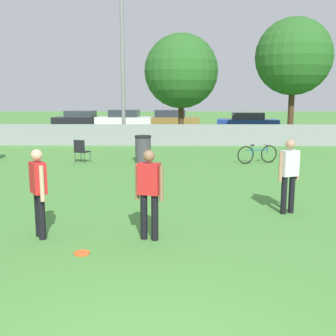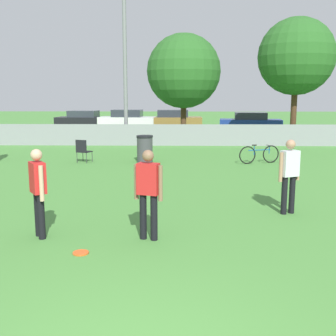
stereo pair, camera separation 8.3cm
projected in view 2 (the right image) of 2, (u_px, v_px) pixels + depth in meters
fence_backline at (170, 135)px, 21.55m from camera, size 24.34×0.07×1.21m
light_pole at (125, 52)px, 21.47m from camera, size 0.90×0.36×7.95m
tree_near_pole at (184, 71)px, 23.44m from camera, size 4.13×4.13×5.95m
tree_far_right at (296, 57)px, 22.37m from camera, size 4.09×4.09×6.64m
player_receiver_white at (289, 172)px, 9.24m from camera, size 0.51×0.36×1.66m
player_defender_red at (148, 189)px, 7.58m from camera, size 0.52×0.32×1.66m
player_thrower_red at (38, 187)px, 7.69m from camera, size 0.40×0.47×1.66m
frisbee_disc at (81, 253)px, 7.05m from camera, size 0.27×0.27×0.03m
folding_chair_sideline at (83, 150)px, 16.26m from camera, size 0.60×0.60×0.90m
bicycle_sideline at (259, 154)px, 16.11m from camera, size 1.61×0.60×0.73m
trash_bin at (145, 149)px, 16.31m from camera, size 0.64×0.64×1.05m
parked_car_dark at (84, 120)px, 32.73m from camera, size 4.33×2.20×1.35m
parked_car_white at (127, 120)px, 31.75m from camera, size 4.34×2.04×1.46m
parked_car_tan at (173, 120)px, 31.81m from camera, size 4.41×1.78×1.44m
parked_car_blue at (250, 122)px, 29.59m from camera, size 4.43×2.15×1.35m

